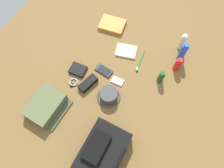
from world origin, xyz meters
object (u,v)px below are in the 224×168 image
at_px(shampoo_bottle, 161,77).
at_px(wristwatch, 73,83).
at_px(toiletry_pouch, 46,106).
at_px(cell_phone, 104,71).
at_px(lotion_bottle, 182,42).
at_px(media_player, 117,81).
at_px(sunglasses_case, 88,83).
at_px(bucket_hat, 109,95).
at_px(deodorant_spray, 183,52).
at_px(paperback_novel, 112,25).
at_px(toothbrush, 140,62).
at_px(wallet, 78,70).
at_px(notepad, 126,51).
at_px(backpack, 103,152).
at_px(sunscreen_spray, 178,64).

xyz_separation_m(shampoo_bottle, wristwatch, (0.30, -0.52, -0.05)).
xyz_separation_m(toiletry_pouch, cell_phone, (-0.42, 0.19, -0.03)).
xyz_separation_m(lotion_bottle, shampoo_bottle, (0.33, -0.02, -0.02)).
bearing_deg(cell_phone, lotion_bottle, 138.09).
xyz_separation_m(media_player, sunglasses_case, (0.12, -0.17, 0.01)).
relative_size(bucket_hat, deodorant_spray, 0.93).
distance_m(paperback_novel, sunglasses_case, 0.54).
relative_size(shampoo_bottle, cell_phone, 0.86).
xyz_separation_m(toothbrush, wallet, (0.27, -0.36, 0.01)).
bearing_deg(toiletry_pouch, notepad, 158.24).
bearing_deg(toiletry_pouch, lotion_bottle, 145.60).
relative_size(lotion_bottle, paperback_novel, 0.69).
bearing_deg(wristwatch, shampoo_bottle, 120.35).
relative_size(paperback_novel, cell_phone, 1.67).
relative_size(backpack, bucket_hat, 2.03).
bearing_deg(media_player, sunscreen_spray, 132.36).
distance_m(deodorant_spray, shampoo_bottle, 0.24).
xyz_separation_m(wristwatch, toothbrush, (-0.37, 0.34, 0.00)).
height_order(bucket_hat, toothbrush, bucket_hat).
bearing_deg(wristwatch, lotion_bottle, 139.34).
bearing_deg(toothbrush, wallet, -52.96).
bearing_deg(notepad, bucket_hat, -6.48).
bearing_deg(toothbrush, sunglasses_case, -35.66).
xyz_separation_m(lotion_bottle, wristwatch, (0.63, -0.54, -0.06)).
relative_size(cell_phone, media_player, 1.47).
bearing_deg(toiletry_pouch, paperback_novel, 176.49).
xyz_separation_m(media_player, notepad, (-0.25, -0.06, 0.00)).
bearing_deg(lotion_bottle, notepad, -56.29).
bearing_deg(shampoo_bottle, media_player, -60.04).
relative_size(toiletry_pouch, media_player, 2.88).
bearing_deg(wallet, wristwatch, 8.18).
distance_m(deodorant_spray, notepad, 0.40).
bearing_deg(lotion_bottle, media_player, -30.38).
relative_size(sunscreen_spray, notepad, 0.80).
xyz_separation_m(backpack, notepad, (-0.71, -0.21, -0.05)).
bearing_deg(wristwatch, toiletry_pouch, -12.24).
relative_size(sunscreen_spray, shampoo_bottle, 1.10).
height_order(paperback_novel, cell_phone, paperback_novel).
relative_size(lotion_bottle, sunscreen_spray, 1.22).
bearing_deg(lotion_bottle, toiletry_pouch, -34.40).
distance_m(sunscreen_spray, media_player, 0.43).
xyz_separation_m(bucket_hat, lotion_bottle, (-0.61, 0.27, 0.04)).
relative_size(backpack, paperback_novel, 1.52).
relative_size(toiletry_pouch, wallet, 2.28).
height_order(deodorant_spray, shampoo_bottle, deodorant_spray).
xyz_separation_m(shampoo_bottle, sunglasses_case, (0.27, -0.42, -0.03)).
relative_size(deodorant_spray, sunglasses_case, 1.23).
xyz_separation_m(media_player, toothbrush, (-0.21, 0.07, 0.00)).
relative_size(media_player, wallet, 0.79).
xyz_separation_m(backpack, paperback_novel, (-0.87, -0.41, -0.04)).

